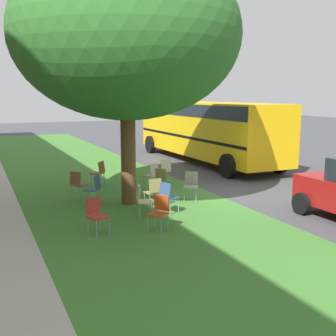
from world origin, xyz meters
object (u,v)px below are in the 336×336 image
Objects in this scene: chair_2 at (142,199)px; chair_6 at (94,187)px; chair_5 at (159,210)px; chair_8 at (152,174)px; chair_1 at (154,190)px; chair_3 at (78,183)px; chair_10 at (96,213)px; chair_0 at (165,169)px; school_bus at (206,126)px; chair_4 at (99,171)px; chair_9 at (191,184)px; chair_11 at (168,195)px; chair_7 at (160,180)px; street_tree at (126,35)px.

chair_2 and chair_6 have the same top height.
chair_5 is 4.71m from chair_8.
chair_1 is 2.66m from chair_3.
chair_6 is 2.86m from chair_10.
chair_0 is 1.00× the size of chair_8.
school_bus reaches higher than chair_1.
chair_0 and chair_4 have the same top height.
chair_5 is 0.08× the size of school_bus.
chair_3 is at bearing 145.13° from chair_4.
chair_9 is 1.00× the size of chair_10.
school_bus is at bearing -51.20° from chair_6.
chair_9 is (-2.71, 0.32, 0.00)m from chair_0.
chair_4 is 1.00× the size of chair_5.
chair_0 and chair_5 have the same top height.
chair_8 is at bearing 133.48° from school_bus.
chair_11 is at bearing 143.89° from school_bus.
chair_11 is (-3.79, 1.61, 0.00)m from chair_0.
chair_6 is 1.00× the size of chair_8.
chair_7 is 7.50m from school_bus.
chair_2 is at bearing -157.98° from chair_6.
chair_7 is (-1.78, 0.98, 0.00)m from chair_0.
chair_9 is at bearing -41.65° from chair_5.
chair_6 and chair_7 have the same top height.
chair_4 is at bearing -18.76° from chair_6.
chair_8 is at bearing -9.64° from chair_7.
chair_2 is 0.08× the size of school_bus.
chair_5 is 1.00× the size of chair_6.
chair_9 is (1.16, -2.08, 0.00)m from chair_2.
chair_0 and chair_9 have the same top height.
school_bus is at bearing -62.78° from chair_4.
chair_1 is 1.00× the size of chair_5.
chair_3 is at bearing 74.60° from chair_7.
chair_0 is 1.00× the size of chair_1.
chair_8 is at bearing -26.65° from chair_2.
street_tree is 8.31× the size of chair_10.
street_tree is 4.50m from chair_6.
chair_2 is 9.99m from school_bus.
chair_1 is 1.00× the size of chair_4.
chair_3 is (2.00, 1.75, 0.00)m from chair_1.
chair_3 is 1.00× the size of chair_8.
chair_1 is at bearing -129.03° from chair_6.
chair_2 is 1.00× the size of chair_7.
chair_6 and chair_10 have the same top height.
chair_2 is 2.99m from chair_3.
chair_10 is (-1.98, 3.56, 0.00)m from chair_9.
chair_3 is 1.00× the size of chair_9.
chair_4 is 1.99m from chair_8.
chair_9 is at bearing -74.88° from chair_1.
street_tree reaches higher than chair_0.
chair_6 is 0.08× the size of school_bus.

